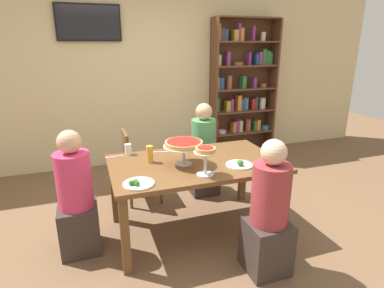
{
  "coord_description": "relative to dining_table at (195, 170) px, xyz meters",
  "views": [
    {
      "loc": [
        -0.95,
        -2.67,
        1.83
      ],
      "look_at": [
        0.0,
        0.1,
        0.89
      ],
      "focal_mm": 29.51,
      "sensor_mm": 36.0,
      "label": 1
    }
  ],
  "objects": [
    {
      "name": "deep_dish_pizza_stand",
      "position": [
        -0.12,
        -0.03,
        0.28
      ],
      "size": [
        0.38,
        0.38,
        0.23
      ],
      "color": "silver",
      "rests_on": "dining_table"
    },
    {
      "name": "personal_pizza_stand",
      "position": [
        -0.02,
        -0.32,
        0.27
      ],
      "size": [
        0.2,
        0.2,
        0.25
      ],
      "color": "silver",
      "rests_on": "dining_table"
    },
    {
      "name": "diner_near_right",
      "position": [
        0.36,
        -0.76,
        -0.16
      ],
      "size": [
        0.34,
        0.34,
        1.15
      ],
      "rotation": [
        0.0,
        0.0,
        1.57
      ],
      "color": "#382D28",
      "rests_on": "ground_plane"
    },
    {
      "name": "water_glass_clear_near",
      "position": [
        0.72,
        -0.35,
        0.14
      ],
      "size": [
        0.07,
        0.07,
        0.11
      ],
      "primitive_type": "cylinder",
      "color": "white",
      "rests_on": "dining_table"
    },
    {
      "name": "salad_plate_near_diner",
      "position": [
        0.35,
        -0.23,
        0.1
      ],
      "size": [
        0.25,
        0.25,
        0.07
      ],
      "color": "white",
      "rests_on": "dining_table"
    },
    {
      "name": "cutlery_knife_near",
      "position": [
        -0.72,
        0.39,
        0.09
      ],
      "size": [
        0.18,
        0.03,
        0.0
      ],
      "primitive_type": "cube",
      "rotation": [
        0.0,
        0.0,
        3.23
      ],
      "color": "silver",
      "rests_on": "dining_table"
    },
    {
      "name": "beer_glass_amber_short",
      "position": [
        0.12,
        0.28,
        0.15
      ],
      "size": [
        0.07,
        0.07,
        0.13
      ],
      "primitive_type": "cylinder",
      "color": "gold",
      "rests_on": "dining_table"
    },
    {
      "name": "dining_table",
      "position": [
        0.0,
        0.0,
        0.0
      ],
      "size": [
        1.62,
        0.97,
        0.74
      ],
      "color": "brown",
      "rests_on": "ground_plane"
    },
    {
      "name": "bookshelf",
      "position": [
        1.54,
        2.01,
        0.47
      ],
      "size": [
        1.1,
        0.3,
        2.21
      ],
      "color": "brown",
      "rests_on": "ground_plane"
    },
    {
      "name": "salad_plate_far_diner",
      "position": [
        -0.61,
        -0.34,
        0.1
      ],
      "size": [
        0.26,
        0.26,
        0.06
      ],
      "color": "white",
      "rests_on": "dining_table"
    },
    {
      "name": "diner_head_west",
      "position": [
        -1.11,
        0.02,
        -0.16
      ],
      "size": [
        0.34,
        0.34,
        1.15
      ],
      "color": "#382D28",
      "rests_on": "ground_plane"
    },
    {
      "name": "rear_partition",
      "position": [
        0.0,
        2.2,
        0.75
      ],
      "size": [
        8.0,
        0.12,
        2.8
      ],
      "primitive_type": "cube",
      "color": "beige",
      "rests_on": "ground_plane"
    },
    {
      "name": "television",
      "position": [
        -0.79,
        2.11,
        1.44
      ],
      "size": [
        0.86,
        0.05,
        0.48
      ],
      "color": "black"
    },
    {
      "name": "chair_far_left",
      "position": [
        -0.45,
        0.82,
        -0.17
      ],
      "size": [
        0.4,
        0.4,
        0.87
      ],
      "rotation": [
        0.0,
        0.0,
        -1.57
      ],
      "color": "brown",
      "rests_on": "ground_plane"
    },
    {
      "name": "diner_far_right",
      "position": [
        0.38,
        0.78,
        -0.16
      ],
      "size": [
        0.34,
        0.34,
        1.15
      ],
      "rotation": [
        0.0,
        0.0,
        -1.57
      ],
      "color": "#382D28",
      "rests_on": "ground_plane"
    },
    {
      "name": "ground_plane",
      "position": [
        0.0,
        0.0,
        -0.65
      ],
      "size": [
        12.0,
        12.0,
        0.0
      ],
      "primitive_type": "plane",
      "color": "brown"
    },
    {
      "name": "beer_glass_amber_tall",
      "position": [
        -0.42,
        0.13,
        0.17
      ],
      "size": [
        0.06,
        0.06,
        0.17
      ],
      "primitive_type": "cylinder",
      "color": "gold",
      "rests_on": "dining_table"
    },
    {
      "name": "cutlery_fork_near",
      "position": [
        -0.26,
        0.39,
        0.09
      ],
      "size": [
        0.18,
        0.06,
        0.0
      ],
      "primitive_type": "cube",
      "rotation": [
        0.0,
        0.0,
        2.88
      ],
      "color": "silver",
      "rests_on": "dining_table"
    },
    {
      "name": "water_glass_clear_far",
      "position": [
        -0.58,
        0.42,
        0.14
      ],
      "size": [
        0.07,
        0.07,
        0.11
      ],
      "primitive_type": "cylinder",
      "color": "white",
      "rests_on": "dining_table"
    }
  ]
}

